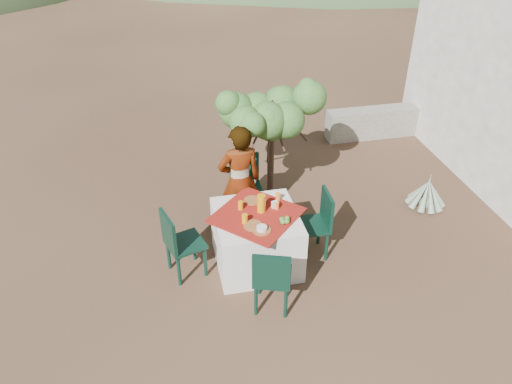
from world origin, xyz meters
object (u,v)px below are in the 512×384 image
table (256,239)px  chair_left (179,242)px  agave (427,193)px  shrub_tree (274,119)px  chair_far (246,183)px  juice_pitcher (261,203)px  chair_right (317,221)px  chair_near (272,277)px  person (240,181)px

table → chair_left: (-0.97, -0.02, 0.14)m
chair_left → agave: chair_left is taller
shrub_tree → agave: 2.57m
chair_far → chair_left: 1.56m
table → shrub_tree: shrub_tree is taller
chair_left → juice_pitcher: size_ratio=4.02×
shrub_tree → juice_pitcher: bearing=-109.1°
table → chair_far: chair_far is taller
chair_far → agave: size_ratio=1.47×
chair_far → chair_left: (-1.06, -1.15, 0.01)m
juice_pitcher → chair_left: bearing=-175.8°
table → agave: size_ratio=2.08×
chair_right → chair_near: bearing=-41.0°
chair_near → agave: size_ratio=1.45×
person → juice_pitcher: 0.69m
chair_near → shrub_tree: (0.60, 2.41, 0.77)m
table → agave: (2.78, 0.72, -0.17)m
agave → chair_near: bearing=-150.5°
chair_near → agave: (2.78, 1.57, -0.29)m
chair_near → juice_pitcher: 0.98m
chair_far → person: person is taller
chair_left → person: (0.90, 0.75, 0.29)m
agave → person: bearing=180.0°
juice_pitcher → person: bearing=102.4°
agave → chair_left: bearing=-168.8°
table → agave: table is taller
chair_far → shrub_tree: shrub_tree is taller
table → chair_right: chair_right is taller
chair_far → shrub_tree: (0.51, 0.43, 0.76)m
chair_right → juice_pitcher: juice_pitcher is taller
chair_right → juice_pitcher: bearing=-90.6°
chair_left → person: 1.20m
table → chair_far: 1.14m
chair_near → chair_far: bearing=-74.0°
person → agave: 2.91m
chair_right → agave: bearing=111.6°
chair_left → chair_right: 1.78m
shrub_tree → agave: bearing=-21.0°
chair_near → person: bearing=-68.9°
chair_far → agave: (2.69, -0.40, -0.30)m
person → shrub_tree: size_ratio=1.00×
agave → juice_pitcher: (-2.70, -0.67, 0.67)m
chair_left → chair_right: size_ratio=1.01×
chair_near → agave: 3.21m
chair_left → table: bearing=-106.1°
table → shrub_tree: 1.89m
table → juice_pitcher: juice_pitcher is taller
table → juice_pitcher: 0.51m
juice_pitcher → chair_far: bearing=89.3°
agave → juice_pitcher: bearing=-166.1°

